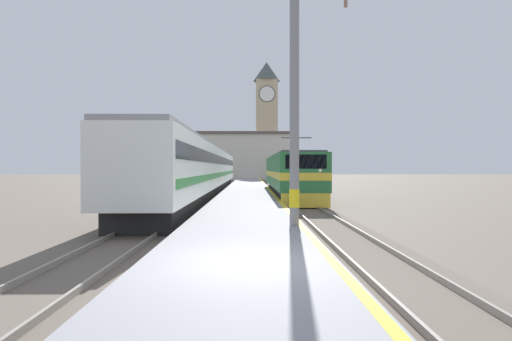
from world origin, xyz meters
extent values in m
plane|color=#60564C|center=(0.00, 30.00, 0.00)|extent=(200.00, 200.00, 0.00)
cube|color=gray|center=(0.00, 25.00, 0.22)|extent=(4.09, 140.00, 0.44)
cube|color=yellow|center=(1.89, 25.00, 0.44)|extent=(0.20, 140.00, 0.00)
cube|color=#60564C|center=(3.35, 25.00, 0.01)|extent=(2.83, 140.00, 0.02)
cube|color=gray|center=(2.63, 25.00, 0.09)|extent=(0.07, 140.00, 0.14)
cube|color=gray|center=(4.06, 25.00, 0.09)|extent=(0.07, 140.00, 0.14)
cube|color=#60564C|center=(-3.66, 25.00, 0.01)|extent=(2.83, 140.00, 0.02)
cube|color=gray|center=(-4.38, 25.00, 0.09)|extent=(0.07, 140.00, 0.14)
cube|color=gray|center=(-2.94, 25.00, 0.09)|extent=(0.07, 140.00, 0.14)
cube|color=black|center=(3.35, 23.47, 0.45)|extent=(2.46, 16.98, 0.90)
cube|color=#286B38|center=(3.35, 23.47, 2.06)|extent=(2.90, 18.46, 2.33)
cube|color=gold|center=(3.35, 23.47, 1.83)|extent=(2.92, 18.48, 0.44)
cube|color=gold|center=(3.35, 14.39, 0.50)|extent=(2.76, 0.30, 0.81)
cube|color=black|center=(3.35, 14.30, 2.68)|extent=(2.32, 0.12, 0.80)
sphere|color=white|center=(2.55, 14.26, 2.18)|extent=(0.20, 0.20, 0.20)
sphere|color=white|center=(4.14, 14.26, 2.18)|extent=(0.20, 0.20, 0.20)
cube|color=#4C4C51|center=(3.35, 23.47, 3.29)|extent=(2.61, 17.54, 0.12)
cylinder|color=#333333|center=(3.35, 18.50, 3.85)|extent=(0.06, 0.63, 1.03)
cylinder|color=#333333|center=(3.35, 19.20, 3.85)|extent=(0.06, 0.63, 1.03)
cube|color=#262626|center=(3.35, 18.85, 4.35)|extent=(2.03, 0.08, 0.06)
cube|color=black|center=(-3.66, 26.84, 0.45)|extent=(2.46, 42.60, 0.90)
cube|color=silver|center=(-3.66, 26.84, 2.37)|extent=(2.90, 44.37, 2.93)
cube|color=black|center=(-3.66, 26.84, 2.95)|extent=(2.92, 43.49, 0.64)
cube|color=#338442|center=(-3.66, 26.84, 1.78)|extent=(2.92, 43.49, 0.36)
cube|color=gray|center=(-3.66, 26.84, 3.93)|extent=(2.67, 44.37, 0.20)
cylinder|color=gray|center=(1.67, 5.06, 4.63)|extent=(0.31, 0.31, 8.37)
cylinder|color=yellow|center=(1.67, 5.06, 1.34)|extent=(0.33, 0.33, 0.60)
cylinder|color=#8C6651|center=(3.35, 5.06, 7.76)|extent=(0.12, 0.12, 0.35)
cube|color=tan|center=(3.76, 77.24, 10.42)|extent=(4.50, 4.50, 20.84)
cylinder|color=black|center=(3.76, 74.98, 17.69)|extent=(3.45, 0.06, 3.45)
cylinder|color=white|center=(3.76, 74.95, 17.69)|extent=(3.15, 0.10, 3.15)
cone|color=#47514C|center=(3.76, 77.24, 22.87)|extent=(5.62, 5.62, 4.05)
cube|color=beige|center=(-2.12, 68.36, 4.25)|extent=(19.09, 6.93, 8.50)
cube|color=#564C47|center=(-2.12, 68.36, 8.75)|extent=(19.69, 7.53, 0.50)
camera|label=1|loc=(0.22, -7.95, 2.34)|focal=28.00mm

